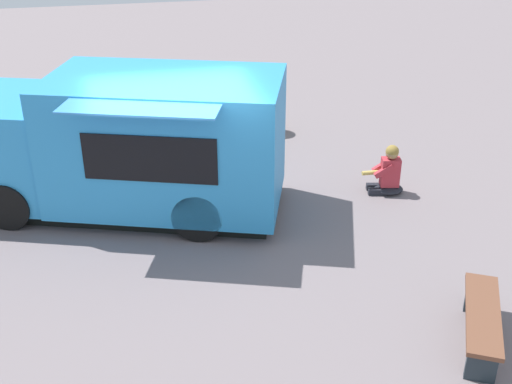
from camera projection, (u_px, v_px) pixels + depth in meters
ground_plane at (181, 234)px, 10.22m from camera, size 40.00×40.00×0.00m
food_truck at (128, 147)px, 10.56m from camera, size 5.69×4.02×2.32m
person_customer at (388, 174)px, 11.38m from camera, size 0.80×0.53×0.91m
planter_flowering_far at (269, 114)px, 13.99m from camera, size 0.54×0.54×0.80m
plaza_bench at (482, 320)px, 7.70m from camera, size 1.12×1.62×0.49m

